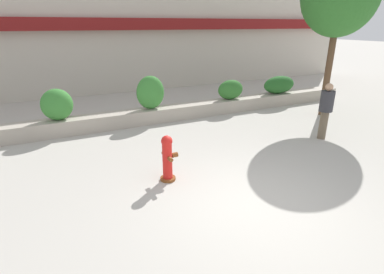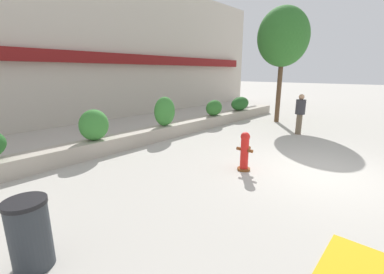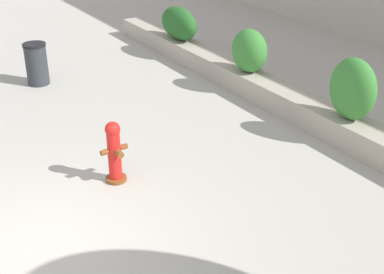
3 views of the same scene
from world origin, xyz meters
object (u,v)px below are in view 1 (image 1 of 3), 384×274
hedge_bush_1 (57,105)px  fire_hydrant (167,158)px  hedge_bush_2 (150,93)px  pedestrian (326,108)px  hedge_bush_3 (231,90)px  hedge_bush_4 (279,85)px

hedge_bush_1 → fire_hydrant: hedge_bush_1 is taller
hedge_bush_2 → pedestrian: bearing=-42.7°
hedge_bush_3 → hedge_bush_2: bearing=180.0°
hedge_bush_2 → pedestrian: size_ratio=0.68×
hedge_bush_3 → pedestrian: 4.02m
hedge_bush_4 → pedestrian: size_ratio=0.90×
hedge_bush_1 → pedestrian: bearing=-28.2°
fire_hydrant → pedestrian: pedestrian is taller
hedge_bush_3 → fire_hydrant: bearing=-135.7°
fire_hydrant → pedestrian: (5.31, 0.39, 0.44)m
hedge_bush_4 → hedge_bush_1: bearing=180.0°
hedge_bush_1 → pedestrian: size_ratio=0.58×
hedge_bush_1 → hedge_bush_3: (6.42, 0.00, -0.11)m
hedge_bush_1 → fire_hydrant: bearing=-65.1°
hedge_bush_3 → pedestrian: pedestrian is taller
hedge_bush_1 → hedge_bush_3: hedge_bush_1 is taller
hedge_bush_1 → pedestrian: 8.29m
hedge_bush_4 → hedge_bush_2: bearing=180.0°
hedge_bush_2 → hedge_bush_4: bearing=0.0°
hedge_bush_2 → hedge_bush_1: bearing=180.0°
fire_hydrant → hedge_bush_3: bearing=44.3°
hedge_bush_4 → fire_hydrant: 8.17m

